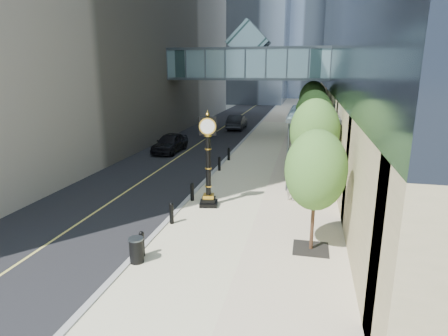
% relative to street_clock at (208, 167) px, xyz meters
% --- Properties ---
extents(ground, '(320.00, 320.00, 0.00)m').
position_rel_street_clock_xyz_m(ground, '(1.64, -6.87, -2.17)').
color(ground, gray).
rests_on(ground, ground).
extents(road, '(8.00, 180.00, 0.02)m').
position_rel_street_clock_xyz_m(road, '(-5.36, 33.13, -2.16)').
color(road, black).
rests_on(road, ground).
extents(sidewalk, '(8.00, 180.00, 0.06)m').
position_rel_street_clock_xyz_m(sidewalk, '(2.64, 33.13, -2.14)').
color(sidewalk, beige).
rests_on(sidewalk, ground).
extents(curb, '(0.25, 180.00, 0.07)m').
position_rel_street_clock_xyz_m(curb, '(-1.36, 33.13, -2.13)').
color(curb, gray).
rests_on(curb, ground).
extents(skywalk, '(17.00, 4.20, 5.80)m').
position_rel_street_clock_xyz_m(skywalk, '(-1.36, 21.13, 5.55)').
color(skywalk, slate).
rests_on(skywalk, ground).
extents(entrance_canopy, '(3.00, 8.00, 4.38)m').
position_rel_street_clock_xyz_m(entrance_canopy, '(5.12, 7.13, 2.03)').
color(entrance_canopy, '#383F44').
rests_on(entrance_canopy, ground).
extents(bollard_row, '(0.20, 16.20, 0.90)m').
position_rel_street_clock_xyz_m(bollard_row, '(-1.06, 2.13, -1.66)').
color(bollard_row, black).
rests_on(bollard_row, sidewalk).
extents(street_trees, '(2.82, 28.58, 5.79)m').
position_rel_street_clock_xyz_m(street_trees, '(5.24, 10.27, 1.54)').
color(street_trees, black).
rests_on(street_trees, sidewalk).
extents(street_clock, '(1.06, 1.06, 4.86)m').
position_rel_street_clock_xyz_m(street_clock, '(0.00, 0.00, 0.00)').
color(street_clock, black).
rests_on(street_clock, sidewalk).
extents(trash_bin, '(0.62, 0.62, 0.90)m').
position_rel_street_clock_xyz_m(trash_bin, '(-1.06, -6.36, -1.66)').
color(trash_bin, black).
rests_on(trash_bin, sidewalk).
extents(pedestrian, '(0.69, 0.59, 1.61)m').
position_rel_street_clock_xyz_m(pedestrian, '(4.17, 1.72, -1.30)').
color(pedestrian, beige).
rests_on(pedestrian, sidewalk).
extents(car_near, '(2.14, 4.85, 1.62)m').
position_rel_street_clock_xyz_m(car_near, '(-6.68, 12.15, -1.33)').
color(car_near, black).
rests_on(car_near, road).
extents(car_far, '(1.83, 5.13, 1.69)m').
position_rel_street_clock_xyz_m(car_far, '(-3.43, 26.17, -1.30)').
color(car_far, black).
rests_on(car_far, road).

